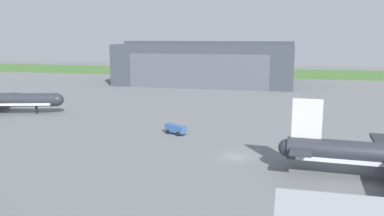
% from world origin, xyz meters
% --- Properties ---
extents(ground_plane, '(440.00, 440.00, 0.00)m').
position_xyz_m(ground_plane, '(0.00, 0.00, 0.00)').
color(ground_plane, slate).
extents(grass_field_strip, '(440.00, 56.00, 0.08)m').
position_xyz_m(grass_field_strip, '(0.00, 160.07, 0.04)').
color(grass_field_strip, '#436B31').
rests_on(grass_field_strip, ground_plane).
extents(maintenance_hangar, '(73.74, 40.95, 18.34)m').
position_xyz_m(maintenance_hangar, '(-26.05, 105.67, 8.71)').
color(maintenance_hangar, '#383D47').
rests_on(maintenance_hangar, ground_plane).
extents(stair_truck, '(5.20, 3.67, 2.09)m').
position_xyz_m(stair_truck, '(-14.60, 13.14, 1.18)').
color(stair_truck, '#335693').
rests_on(stair_truck, ground_plane).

